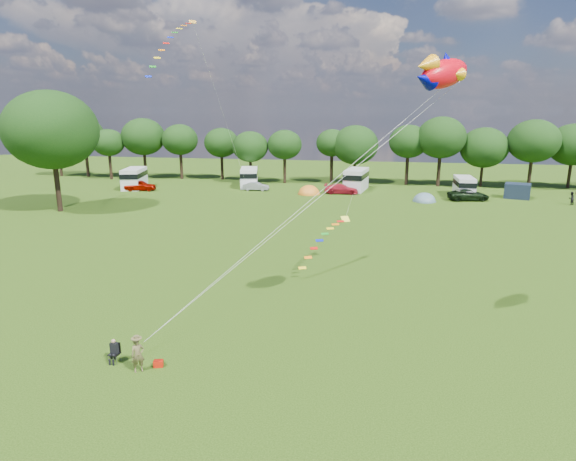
% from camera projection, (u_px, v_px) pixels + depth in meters
% --- Properties ---
extents(ground_plane, '(180.00, 180.00, 0.00)m').
position_uv_depth(ground_plane, '(257.00, 354.00, 22.54)').
color(ground_plane, black).
rests_on(ground_plane, ground).
extents(tree_line, '(102.98, 10.98, 10.27)m').
position_uv_depth(tree_line, '(379.00, 143.00, 72.52)').
color(tree_line, black).
rests_on(tree_line, ground).
extents(big_tree, '(10.00, 10.00, 13.28)m').
position_uv_depth(big_tree, '(51.00, 130.00, 52.37)').
color(big_tree, black).
rests_on(big_tree, ground).
extents(car_a, '(4.79, 2.66, 1.51)m').
position_uv_depth(car_a, '(140.00, 185.00, 68.34)').
color(car_a, '#8E0A00').
rests_on(car_a, ground).
extents(car_b, '(3.44, 1.36, 1.20)m').
position_uv_depth(car_b, '(256.00, 186.00, 68.54)').
color(car_b, gray).
rests_on(car_b, ground).
extents(car_c, '(4.45, 1.89, 1.33)m').
position_uv_depth(car_c, '(341.00, 189.00, 65.77)').
color(car_c, '#A71724').
rests_on(car_c, ground).
extents(car_d, '(5.48, 3.28, 1.40)m').
position_uv_depth(car_d, '(468.00, 195.00, 60.92)').
color(car_d, black).
rests_on(car_d, ground).
extents(campervan_a, '(3.82, 6.38, 2.92)m').
position_uv_depth(campervan_a, '(134.00, 178.00, 70.22)').
color(campervan_a, silver).
rests_on(campervan_a, ground).
extents(campervan_b, '(3.67, 6.13, 2.81)m').
position_uv_depth(campervan_b, '(249.00, 177.00, 71.49)').
color(campervan_b, silver).
rests_on(campervan_b, ground).
extents(campervan_c, '(3.49, 6.48, 3.02)m').
position_uv_depth(campervan_c, '(356.00, 179.00, 68.53)').
color(campervan_c, silver).
rests_on(campervan_c, ground).
extents(campervan_d, '(2.25, 5.24, 2.56)m').
position_uv_depth(campervan_d, '(464.00, 186.00, 63.73)').
color(campervan_d, silver).
rests_on(campervan_d, ground).
extents(tent_orange, '(3.06, 3.36, 2.40)m').
position_uv_depth(tent_orange, '(309.00, 194.00, 65.68)').
color(tent_orange, orange).
rests_on(tent_orange, ground).
extents(tent_greyblue, '(2.90, 3.18, 2.16)m').
position_uv_depth(tent_greyblue, '(424.00, 201.00, 60.35)').
color(tent_greyblue, slate).
rests_on(tent_greyblue, ground).
extents(awning_navy, '(3.65, 3.27, 1.91)m').
position_uv_depth(awning_navy, '(517.00, 191.00, 62.35)').
color(awning_navy, '#162030').
rests_on(awning_navy, ground).
extents(kite_flyer, '(0.67, 0.64, 1.55)m').
position_uv_depth(kite_flyer, '(138.00, 355.00, 20.84)').
color(kite_flyer, brown).
rests_on(kite_flyer, ground).
extents(camp_chair, '(0.51, 0.51, 1.12)m').
position_uv_depth(camp_chair, '(114.00, 348.00, 21.69)').
color(camp_chair, '#99999E').
rests_on(camp_chair, ground).
extents(kite_bag, '(0.48, 0.38, 0.30)m').
position_uv_depth(kite_bag, '(158.00, 364.00, 21.38)').
color(kite_bag, red).
rests_on(kite_bag, ground).
extents(fish_kite, '(3.06, 3.20, 1.88)m').
position_uv_depth(fish_kite, '(441.00, 73.00, 21.02)').
color(fish_kite, red).
rests_on(fish_kite, ground).
extents(streamer_kite_a, '(3.43, 5.59, 5.79)m').
position_uv_depth(streamer_kite_a, '(174.00, 39.00, 46.43)').
color(streamer_kite_a, gold).
rests_on(streamer_kite_a, ground).
extents(streamer_kite_c, '(3.16, 4.86, 2.79)m').
position_uv_depth(streamer_kite_c, '(329.00, 234.00, 34.09)').
color(streamer_kite_c, '#FDF536').
rests_on(streamer_kite_c, ground).
extents(walker_a, '(0.92, 0.85, 1.62)m').
position_uv_depth(walker_a, '(571.00, 198.00, 57.89)').
color(walker_a, black).
rests_on(walker_a, ground).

